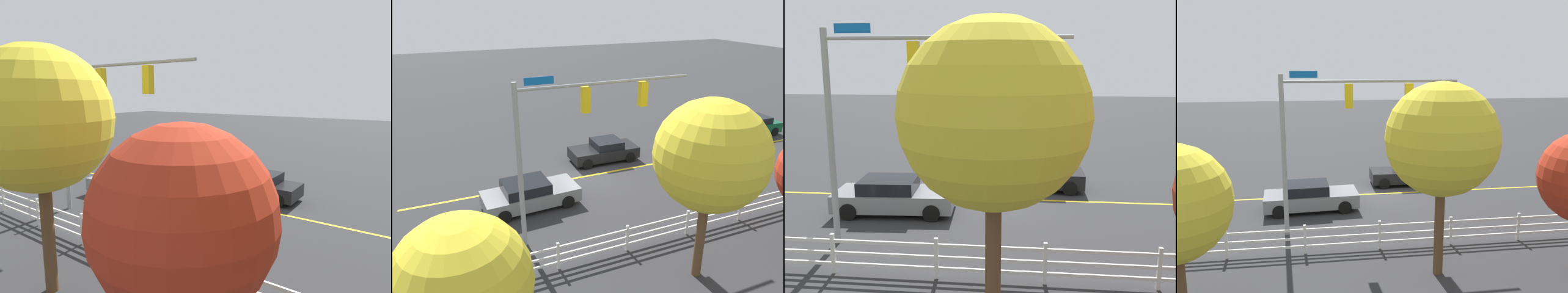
{
  "view_description": "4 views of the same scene",
  "coord_description": "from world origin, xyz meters",
  "views": [
    {
      "loc": [
        -8.29,
        13.64,
        5.39
      ],
      "look_at": [
        0.93,
        0.35,
        2.73
      ],
      "focal_mm": 29.92,
      "sensor_mm": 36.0,
      "label": 1
    },
    {
      "loc": [
        7.67,
        17.94,
        9.47
      ],
      "look_at": [
        0.66,
        1.26,
        2.35
      ],
      "focal_mm": 34.69,
      "sensor_mm": 36.0,
      "label": 2
    },
    {
      "loc": [
        -0.89,
        17.09,
        5.7
      ],
      "look_at": [
        0.76,
        0.9,
        2.47
      ],
      "focal_mm": 38.21,
      "sensor_mm": 36.0,
      "label": 3
    },
    {
      "loc": [
        3.81,
        21.91,
        7.17
      ],
      "look_at": [
        0.77,
        1.13,
        2.94
      ],
      "focal_mm": 38.08,
      "sensor_mm": 36.0,
      "label": 4
    }
  ],
  "objects": [
    {
      "name": "ground_plane",
      "position": [
        0.0,
        0.0,
        0.0
      ],
      "size": [
        120.0,
        120.0,
        0.0
      ],
      "primitive_type": "plane",
      "color": "#2D2D30"
    },
    {
      "name": "lane_center_stripe",
      "position": [
        -4.0,
        0.0,
        0.0
      ],
      "size": [
        28.0,
        0.16,
        0.01
      ],
      "primitive_type": "cube",
      "color": "gold",
      "rests_on": "ground_plane"
    },
    {
      "name": "signal_assembly",
      "position": [
        2.96,
        4.94,
        4.84
      ],
      "size": [
        7.38,
        0.38,
        6.87
      ],
      "color": "gray",
      "rests_on": "ground_plane"
    },
    {
      "name": "car_0",
      "position": [
        4.02,
        2.02,
        0.67
      ],
      "size": [
        4.67,
        2.23,
        1.37
      ],
      "rotation": [
        0.0,
        0.0,
        3.2
      ],
      "color": "slate",
      "rests_on": "ground_plane"
    },
    {
      "name": "car_1",
      "position": [
        -1.68,
        -1.71,
        0.65
      ],
      "size": [
        4.17,
        2.01,
        1.34
      ],
      "rotation": [
        0.0,
        0.0,
        6.27
      ],
      "color": "black",
      "rests_on": "ground_plane"
    },
    {
      "name": "white_rail_fence",
      "position": [
        -3.0,
        6.9,
        0.6
      ],
      "size": [
        26.1,
        0.1,
        1.15
      ],
      "color": "white",
      "rests_on": "ground_plane"
    },
    {
      "name": "tree_2",
      "position": [
        -5.25,
        9.62,
        3.35
      ],
      "size": [
        3.14,
        3.14,
        4.96
      ],
      "color": "brown",
      "rests_on": "ground_plane"
    },
    {
      "name": "tree_3",
      "position": [
        -0.35,
        9.13,
        4.72
      ],
      "size": [
        3.76,
        3.76,
        6.63
      ],
      "color": "brown",
      "rests_on": "ground_plane"
    }
  ]
}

